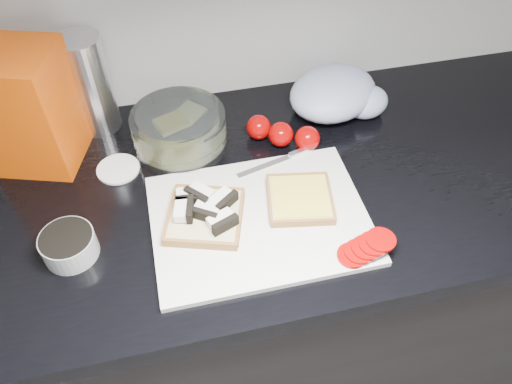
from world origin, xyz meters
TOP-DOWN VIEW (x-y plane):
  - base_cabinet at (0.00, 1.20)m, footprint 3.50×0.60m
  - countertop at (0.00, 1.20)m, footprint 3.50×0.64m
  - cutting_board at (0.13, 1.09)m, footprint 0.40×0.30m
  - bread_left at (0.03, 1.11)m, footprint 0.18×0.18m
  - bread_right at (0.21, 1.11)m, footprint 0.15×0.15m
  - tomato_slices at (0.29, 0.97)m, footprint 0.12×0.07m
  - knife at (0.22, 1.23)m, footprint 0.17×0.06m
  - seed_tub at (-0.21, 1.10)m, footprint 0.10×0.10m
  - tub_lid at (-0.12, 1.29)m, footprint 0.11×0.11m
  - glass_bowl at (0.02, 1.34)m, footprint 0.20×0.20m
  - bread_bag at (-0.27, 1.37)m, footprint 0.20×0.19m
  - steel_canister at (-0.15, 1.44)m, footprint 0.09×0.09m
  - grocery_bag at (0.38, 1.37)m, footprint 0.27×0.24m
  - whole_tomatoes at (0.23, 1.29)m, footprint 0.15×0.11m

SIDE VIEW (x-z plane):
  - base_cabinet at x=0.00m, z-range 0.00..0.86m
  - countertop at x=0.00m, z-range 0.86..0.90m
  - tub_lid at x=-0.12m, z-range 0.90..0.91m
  - cutting_board at x=0.13m, z-range 0.90..0.91m
  - knife at x=0.22m, z-range 0.91..0.92m
  - bread_right at x=0.21m, z-range 0.91..0.93m
  - tomato_slices at x=0.29m, z-range 0.91..0.93m
  - bread_left at x=0.03m, z-range 0.90..0.95m
  - whole_tomatoes at x=0.23m, z-range 0.90..0.95m
  - seed_tub at x=-0.21m, z-range 0.90..0.95m
  - glass_bowl at x=0.02m, z-range 0.90..0.98m
  - grocery_bag at x=0.38m, z-range 0.90..0.99m
  - steel_canister at x=-0.15m, z-range 0.90..1.12m
  - bread_bag at x=-0.27m, z-range 0.90..1.15m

